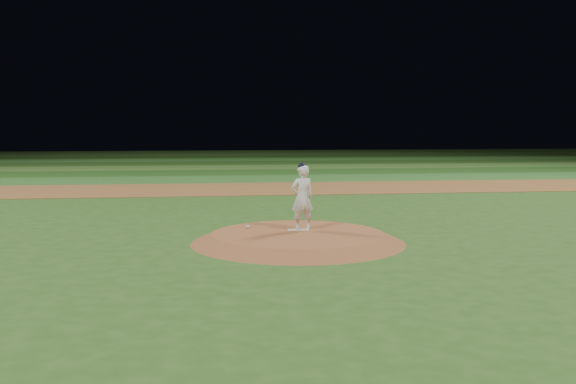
{
  "coord_description": "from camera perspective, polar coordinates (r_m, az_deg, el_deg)",
  "views": [
    {
      "loc": [
        -2.33,
        -16.12,
        3.02
      ],
      "look_at": [
        0.0,
        2.0,
        1.1
      ],
      "focal_mm": 40.0,
      "sensor_mm": 36.0,
      "label": 1
    }
  ],
  "objects": [
    {
      "name": "outfield_stripe_5",
      "position": [
        60.74,
        -5.13,
        3.13
      ],
      "size": [
        70.0,
        5.0,
        0.02
      ],
      "primitive_type": "cube",
      "color": "#1E4014",
      "rests_on": "ground"
    },
    {
      "name": "outfield_stripe_2",
      "position": [
        45.78,
        -4.4,
        2.21
      ],
      "size": [
        70.0,
        5.0,
        0.02
      ],
      "primitive_type": "cube",
      "color": "#3A6825",
      "rests_on": "ground"
    },
    {
      "name": "outfield_stripe_0",
      "position": [
        35.82,
        -3.58,
        1.16
      ],
      "size": [
        70.0,
        5.0,
        0.02
      ],
      "primitive_type": "cube",
      "color": "#2C6424",
      "rests_on": "ground"
    },
    {
      "name": "outfield_stripe_4",
      "position": [
        55.75,
        -4.93,
        2.88
      ],
      "size": [
        70.0,
        5.0,
        0.02
      ],
      "primitive_type": "cube",
      "color": "#2F6725",
      "rests_on": "ground"
    },
    {
      "name": "outfield_stripe_1",
      "position": [
        40.8,
        -4.04,
        1.75
      ],
      "size": [
        70.0,
        5.0,
        0.02
      ],
      "primitive_type": "cube",
      "color": "#204A17",
      "rests_on": "ground"
    },
    {
      "name": "ground",
      "position": [
        16.56,
        0.89,
        -4.51
      ],
      "size": [
        120.0,
        120.0,
        0.0
      ],
      "primitive_type": "plane",
      "color": "#2B531A",
      "rests_on": "ground"
    },
    {
      "name": "pitching_rubber",
      "position": [
        16.9,
        0.92,
        -3.39
      ],
      "size": [
        0.57,
        0.15,
        0.03
      ],
      "primitive_type": "cube",
      "rotation": [
        0.0,
        0.0,
        0.01
      ],
      "color": "white",
      "rests_on": "pitchers_mound"
    },
    {
      "name": "infield_dirt_band",
      "position": [
        30.36,
        -2.89,
        0.3
      ],
      "size": [
        70.0,
        6.0,
        0.02
      ],
      "primitive_type": "cube",
      "color": "brown",
      "rests_on": "ground"
    },
    {
      "name": "pitcher_on_mound",
      "position": [
        16.84,
        1.26,
        -0.47
      ],
      "size": [
        0.72,
        0.57,
        1.78
      ],
      "color": "white",
      "rests_on": "pitchers_mound"
    },
    {
      "name": "pitchers_mound",
      "position": [
        16.54,
        0.89,
        -4.08
      ],
      "size": [
        5.5,
        5.5,
        0.25
      ],
      "primitive_type": "cone",
      "color": "brown",
      "rests_on": "ground"
    },
    {
      "name": "outfield_stripe_3",
      "position": [
        50.76,
        -4.69,
        2.58
      ],
      "size": [
        70.0,
        5.0,
        0.02
      ],
      "primitive_type": "cube",
      "color": "#224616",
      "rests_on": "ground"
    },
    {
      "name": "rosin_bag",
      "position": [
        17.33,
        -3.59,
        -3.1
      ],
      "size": [
        0.12,
        0.12,
        0.07
      ],
      "primitive_type": "ellipsoid",
      "color": "silver",
      "rests_on": "pitchers_mound"
    }
  ]
}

